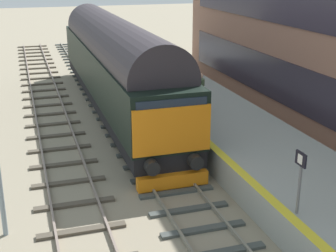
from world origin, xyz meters
The scene contains 7 objects.
ground_plane centered at (0.00, 0.00, 0.00)m, with size 140.00×140.00×0.00m, color gray.
track_main centered at (0.00, 0.00, 0.05)m, with size 2.50×60.00×0.15m.
track_adjacent_west centered at (-3.28, 0.00, 0.06)m, with size 2.50×60.00×0.15m.
station_platform centered at (3.60, 0.00, 0.50)m, with size 4.00×44.00×1.01m.
diesel_locomotive centered at (0.00, 7.87, 2.48)m, with size 2.74×18.79×4.68m.
platform_number_sign centered at (1.99, -5.66, 2.15)m, with size 0.10×0.44×1.70m.
waiting_passenger centered at (2.90, 3.64, 1.99)m, with size 0.35×0.51×1.64m.
Camera 1 is at (-4.48, -15.09, 7.16)m, focal length 50.91 mm.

